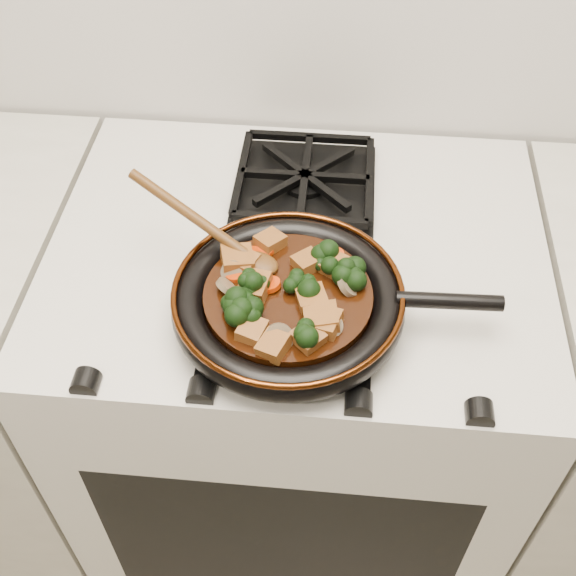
{
  "coord_description": "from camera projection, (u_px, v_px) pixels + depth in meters",
  "views": [
    {
      "loc": [
        0.06,
        0.91,
        1.68
      ],
      "look_at": [
        -0.0,
        1.54,
        0.97
      ],
      "focal_mm": 45.0,
      "sensor_mm": 36.0,
      "label": 1
    }
  ],
  "objects": [
    {
      "name": "broccoli_floret_7",
      "position": [
        353.0,
        276.0,
        0.97
      ],
      "size": [
        0.07,
        0.08,
        0.06
      ],
      "primitive_type": null,
      "rotation": [
        0.24,
        -0.07,
        2.95
      ],
      "color": "black",
      "rests_on": "braising_sauce"
    },
    {
      "name": "broccoli_floret_5",
      "position": [
        257.0,
        284.0,
        0.95
      ],
      "size": [
        0.07,
        0.07,
        0.07
      ],
      "primitive_type": null,
      "rotation": [
        0.1,
        -0.11,
        3.03
      ],
      "color": "black",
      "rests_on": "braising_sauce"
    },
    {
      "name": "tofu_cube_5",
      "position": [
        274.0,
        346.0,
        0.89
      ],
      "size": [
        0.05,
        0.05,
        0.03
      ],
      "primitive_type": "cube",
      "rotation": [
        -0.12,
        -0.09,
        1.16
      ],
      "color": "brown",
      "rests_on": "braising_sauce"
    },
    {
      "name": "broccoli_floret_1",
      "position": [
        299.0,
        287.0,
        0.95
      ],
      "size": [
        0.09,
        0.09,
        0.05
      ],
      "primitive_type": null,
      "rotation": [
        0.04,
        0.01,
        2.43
      ],
      "color": "black",
      "rests_on": "braising_sauce"
    },
    {
      "name": "burner_grate_front",
      "position": [
        289.0,
        310.0,
        1.0
      ],
      "size": [
        0.23,
        0.23,
        0.03
      ],
      "primitive_type": null,
      "color": "black",
      "rests_on": "stove"
    },
    {
      "name": "carrot_coin_4",
      "position": [
        270.0,
        285.0,
        0.96
      ],
      "size": [
        0.03,
        0.03,
        0.02
      ],
      "primitive_type": "cylinder",
      "rotation": [
        -0.12,
        -0.21,
        0.0
      ],
      "color": "#BC2E05",
      "rests_on": "braising_sauce"
    },
    {
      "name": "broccoli_floret_6",
      "position": [
        330.0,
        263.0,
        0.98
      ],
      "size": [
        0.08,
        0.08,
        0.07
      ],
      "primitive_type": null,
      "rotation": [
        0.14,
        0.19,
        1.26
      ],
      "color": "black",
      "rests_on": "braising_sauce"
    },
    {
      "name": "tofu_cube_7",
      "position": [
        321.0,
        319.0,
        0.92
      ],
      "size": [
        0.05,
        0.05,
        0.03
      ],
      "primitive_type": "cube",
      "rotation": [
        -0.04,
        -0.12,
        0.17
      ],
      "color": "brown",
      "rests_on": "braising_sauce"
    },
    {
      "name": "broccoli_floret_3",
      "position": [
        238.0,
        305.0,
        0.93
      ],
      "size": [
        0.07,
        0.08,
        0.07
      ],
      "primitive_type": null,
      "rotation": [
        0.19,
        0.11,
        2.91
      ],
      "color": "black",
      "rests_on": "braising_sauce"
    },
    {
      "name": "tofu_cube_2",
      "position": [
        252.0,
        331.0,
        0.9
      ],
      "size": [
        0.04,
        0.04,
        0.02
      ],
      "primitive_type": "cube",
      "rotation": [
        0.09,
        -0.02,
        1.27
      ],
      "color": "brown",
      "rests_on": "braising_sauce"
    },
    {
      "name": "broccoli_floret_4",
      "position": [
        307.0,
        337.0,
        0.89
      ],
      "size": [
        0.08,
        0.08,
        0.07
      ],
      "primitive_type": null,
      "rotation": [
        0.18,
        -0.24,
        0.35
      ],
      "color": "black",
      "rests_on": "braising_sauce"
    },
    {
      "name": "tofu_cube_9",
      "position": [
        312.0,
        299.0,
        0.94
      ],
      "size": [
        0.05,
        0.05,
        0.03
      ],
      "primitive_type": "cube",
      "rotation": [
        -0.07,
        -0.07,
        0.32
      ],
      "color": "brown",
      "rests_on": "braising_sauce"
    },
    {
      "name": "mushroom_slice_1",
      "position": [
        330.0,
        326.0,
        0.91
      ],
      "size": [
        0.04,
        0.04,
        0.03
      ],
      "primitive_type": "cylinder",
      "rotation": [
        0.71,
        0.0,
        0.25
      ],
      "color": "brown",
      "rests_on": "braising_sauce"
    },
    {
      "name": "carrot_coin_5",
      "position": [
        236.0,
        273.0,
        0.97
      ],
      "size": [
        0.03,
        0.03,
        0.01
      ],
      "primitive_type": "cylinder",
      "rotation": [
        0.09,
        -0.17,
        0.0
      ],
      "color": "#BC2E05",
      "rests_on": "braising_sauce"
    },
    {
      "name": "carrot_coin_0",
      "position": [
        255.0,
        254.0,
        1.0
      ],
      "size": [
        0.03,
        0.03,
        0.02
      ],
      "primitive_type": "cylinder",
      "rotation": [
        -0.21,
        0.15,
        0.0
      ],
      "color": "#BC2E05",
      "rests_on": "braising_sauce"
    },
    {
      "name": "braising_sauce",
      "position": [
        288.0,
        298.0,
        0.96
      ],
      "size": [
        0.23,
        0.23,
        0.02
      ],
      "primitive_type": "cylinder",
      "color": "black",
      "rests_on": "skillet"
    },
    {
      "name": "carrot_coin_3",
      "position": [
        265.0,
        250.0,
        1.0
      ],
      "size": [
        0.03,
        0.03,
        0.02
      ],
      "primitive_type": "cylinder",
      "rotation": [
        0.18,
        -0.25,
        0.0
      ],
      "color": "#BC2E05",
      "rests_on": "braising_sauce"
    },
    {
      "name": "mushroom_slice_0",
      "position": [
        348.0,
        285.0,
        0.96
      ],
      "size": [
        0.03,
        0.04,
        0.03
      ],
      "primitive_type": "cylinder",
      "rotation": [
        0.78,
        0.0,
        1.56
      ],
      "color": "brown",
      "rests_on": "braising_sauce"
    },
    {
      "name": "stove",
      "position": [
        295.0,
        406.0,
        1.44
      ],
      "size": [
        0.76,
        0.6,
        0.9
      ],
      "primitive_type": "cube",
      "color": "beige",
      "rests_on": "ground"
    },
    {
      "name": "tofu_cube_8",
      "position": [
        244.0,
        262.0,
        0.98
      ],
      "size": [
        0.05,
        0.05,
        0.02
      ],
      "primitive_type": "cube",
      "rotation": [
        0.02,
        -0.0,
        1.15
      ],
      "color": "brown",
      "rests_on": "braising_sauce"
    },
    {
      "name": "tofu_cube_11",
      "position": [
        307.0,
        262.0,
        0.98
      ],
      "size": [
        0.05,
        0.05,
        0.02
      ],
      "primitive_type": "cube",
      "rotation": [
        -0.09,
        -0.01,
        0.7
      ],
      "color": "brown",
      "rests_on": "braising_sauce"
    },
    {
      "name": "carrot_coin_1",
      "position": [
        333.0,
        254.0,
        1.0
      ],
      "size": [
        0.03,
        0.03,
        0.01
      ],
      "primitive_type": "cylinder",
      "rotation": [
        -0.15,
        0.0,
        0.0
      ],
      "color": "#BC2E05",
      "rests_on": "braising_sauce"
    },
    {
      "name": "burner_grate_back",
      "position": [
        305.0,
        180.0,
        1.18
      ],
      "size": [
        0.23,
        0.23,
        0.03
      ],
      "primitive_type": null,
      "color": "black",
      "rests_on": "stove"
    },
    {
      "name": "tofu_cube_0",
      "position": [
        337.0,
        267.0,
        0.98
      ],
      "size": [
        0.05,
        0.05,
        0.02
      ],
      "primitive_type": "cube",
      "rotation": [
        -0.07,
        0.01,
        2.61
      ],
      "color": "brown",
      "rests_on": "braising_sauce"
    },
    {
      "name": "broccoli_floret_0",
      "position": [
        246.0,
        305.0,
        0.93
      ],
      "size": [
        0.08,
        0.09,
        0.07
      ],
      "primitive_type": null,
      "rotation": [
        -0.12,
        0.18,
        0.99
      ],
      "color": "black",
      "rests_on": "braising_sauce"
    },
    {
      "name": "broccoli_floret_2",
      "position": [
        247.0,
        312.0,
        0.92
      ],
      "size": [
        0.09,
        0.08,
        0.07
      ],
      "primitive_type": null,
      "rotation": [
        0.14,
        -0.14,
        2.05
      ],
      "color": "black",
      "rests_on": "braising_sauce"
    },
    {
      "name": "tofu_cube_1",
      "position": [
        237.0,
        260.0,
        0.99
      ],
      "size": [
        0.05,
        0.05,
        0.03
      ],
      "primitive_type": "cube",
      "rotation": [
        0.08,
        0.03,
        1.84
      ],
      "color": "brown",
      "rests_on": "braising_sauce"
    },
    {
      "name": "tofu_cube_10",
      "position": [
        308.0,
        338.0,
        0.9
      ],
      "size": [
        0.05,
        0.05,
        0.02
      ],
      "primitive_type": "cube",
      "rotation": [
        0.05,
        -0.03,
        0.81
      ],
      "color": "brown",
      "rests_on": "braising_sauce"
    },
    {
      "name": "wooden_spoon",
      "position": [
        224.0,
        238.0,
        0.99
      ],
      "size": [
        0.14,
        0.08,
        0.22
      ],
      "rotation": [
        0.0,
        0.0,
        2.71
      ],
      "color": "#4E2D10",
      "rests_on": "braising_sauce"
    },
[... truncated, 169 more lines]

